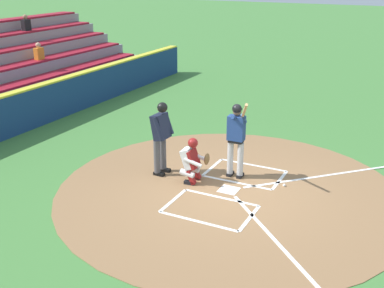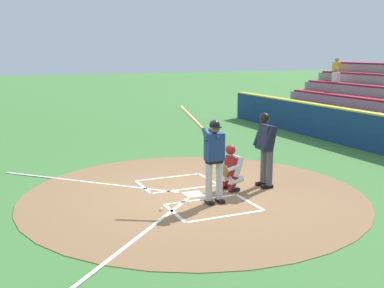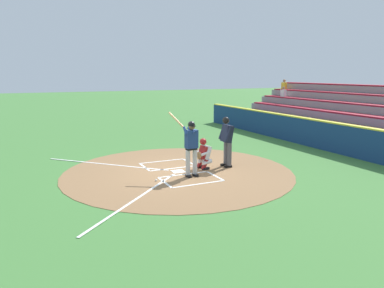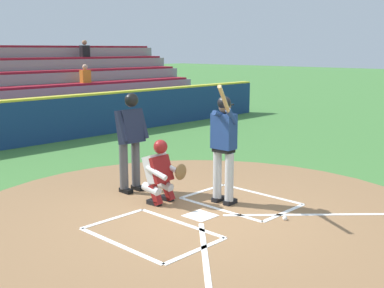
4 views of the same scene
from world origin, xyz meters
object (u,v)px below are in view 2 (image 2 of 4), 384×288
at_px(batter, 214,155).
at_px(catcher, 231,167).
at_px(baseball, 161,209).
at_px(plate_umpire, 266,145).

distance_m(batter, catcher, 1.20).
height_order(batter, baseball, batter).
distance_m(batter, baseball, 1.64).
distance_m(plate_umpire, baseball, 3.21).
bearing_deg(baseball, plate_umpire, -77.67).
xyz_separation_m(catcher, baseball, (-0.74, 2.06, -0.55)).
bearing_deg(batter, catcher, -49.34).
relative_size(batter, catcher, 1.88).
distance_m(batter, plate_umpire, 1.83).
bearing_deg(batter, plate_umpire, -70.24).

